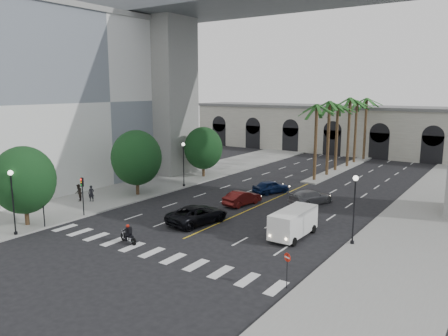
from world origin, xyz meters
TOP-DOWN VIEW (x-y plane):
  - ground at (0.00, 0.00)m, footprint 140.00×140.00m
  - sidewalk_left at (-15.00, 15.00)m, footprint 8.00×100.00m
  - sidewalk_right at (15.00, 15.00)m, footprint 8.00×100.00m
  - median at (0.00, 38.00)m, footprint 2.00×24.00m
  - building_left at (-27.00, 12.00)m, footprint 16.50×32.50m
  - pier_building at (0.00, 55.00)m, footprint 71.00×10.50m
  - bridge at (3.42, 22.00)m, footprint 75.00×13.00m
  - palm_a at (0.00, 28.00)m, footprint 3.20×3.20m
  - palm_b at (0.10, 32.00)m, footprint 3.20×3.20m
  - palm_c at (-0.20, 36.00)m, footprint 3.20×3.20m
  - palm_d at (0.15, 40.00)m, footprint 3.20×3.20m
  - palm_e at (-0.10, 44.00)m, footprint 3.20×3.20m
  - palm_f at (0.20, 48.00)m, footprint 3.20×3.20m
  - street_tree_near at (-13.00, -3.00)m, footprint 5.20×5.20m
  - street_tree_mid at (-13.00, 10.00)m, footprint 5.44×5.44m
  - street_tree_far at (-13.00, 22.00)m, footprint 5.04×5.04m
  - lamp_post_left_near at (-11.40, -5.00)m, footprint 0.40×0.40m
  - lamp_post_left_far at (-11.40, 16.00)m, footprint 0.40×0.40m
  - lamp_post_right at (11.40, 8.00)m, footprint 0.40×0.40m
  - traffic_signal_near at (-11.30, -2.50)m, footprint 0.25×0.18m
  - traffic_signal_far at (-11.30, 1.50)m, footprint 0.25×0.18m
  - motorcycle_rider at (-2.80, -1.06)m, footprint 2.03×0.63m
  - car_a at (6.02, 7.69)m, footprint 3.30×4.77m
  - car_b at (-1.50, 13.16)m, footprint 2.26×4.59m
  - car_c at (-1.50, 5.81)m, footprint 3.64×6.15m
  - car_d at (4.02, 17.40)m, footprint 3.72×5.39m
  - car_e at (-1.50, 19.23)m, footprint 3.33×4.65m
  - cargo_van at (6.91, 7.21)m, footprint 2.11×5.19m
  - pedestrian_a at (-14.77, 5.20)m, footprint 0.72×0.67m
  - pedestrian_b at (-15.94, 4.53)m, footprint 1.08×1.07m
  - do_not_enter_sign at (10.50, -1.18)m, footprint 0.51×0.22m

SIDE VIEW (x-z plane):
  - ground at x=0.00m, z-range 0.00..0.00m
  - sidewalk_left at x=-15.00m, z-range 0.00..0.15m
  - sidewalk_right at x=15.00m, z-range 0.00..0.15m
  - median at x=0.00m, z-range 0.00..0.20m
  - motorcycle_rider at x=-2.80m, z-range -0.07..1.41m
  - car_b at x=-1.50m, z-range 0.00..1.45m
  - car_d at x=4.02m, z-range 0.00..1.45m
  - car_e at x=-1.50m, z-range 0.00..1.47m
  - car_a at x=6.02m, z-range 0.00..1.51m
  - car_c at x=-1.50m, z-range 0.00..1.60m
  - pedestrian_a at x=-14.77m, z-range 0.15..1.80m
  - pedestrian_b at x=-15.94m, z-range 0.15..1.90m
  - cargo_van at x=6.91m, z-range 0.13..2.33m
  - do_not_enter_sign at x=10.50m, z-range 0.49..2.68m
  - traffic_signal_near at x=-11.30m, z-range 0.69..4.34m
  - traffic_signal_far at x=-11.30m, z-range 0.69..4.34m
  - lamp_post_left_near at x=-11.40m, z-range 0.55..5.90m
  - lamp_post_left_far at x=-11.40m, z-range 0.55..5.90m
  - lamp_post_right at x=11.40m, z-range 0.55..5.90m
  - street_tree_far at x=-13.00m, z-range 0.56..7.24m
  - street_tree_near at x=-13.00m, z-range 0.58..7.47m
  - street_tree_mid at x=-13.00m, z-range 0.61..7.81m
  - pier_building at x=0.00m, z-range 0.02..8.52m
  - palm_c at x=-0.20m, z-range 3.86..13.96m
  - palm_a at x=0.00m, z-range 3.95..14.25m
  - palm_e at x=-0.10m, z-range 3.99..14.39m
  - palm_b at x=0.10m, z-range 4.07..14.67m
  - palm_f at x=0.20m, z-range 4.11..14.81m
  - palm_d at x=0.15m, z-range 4.20..15.10m
  - building_left at x=-27.00m, z-range 0.01..20.61m
  - bridge at x=3.42m, z-range 5.51..31.51m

